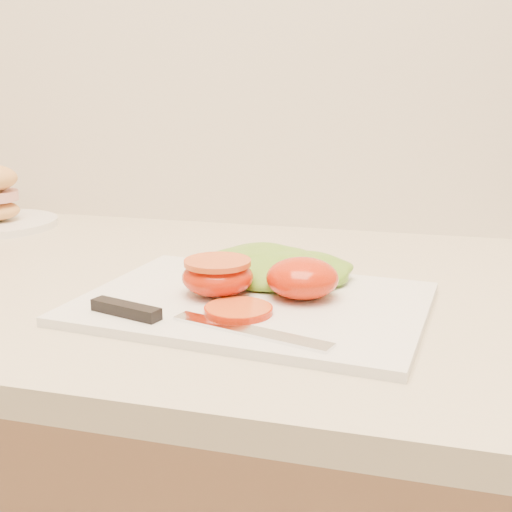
# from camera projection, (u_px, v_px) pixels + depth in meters

# --- Properties ---
(cutting_board) EXTENTS (0.38, 0.29, 0.01)m
(cutting_board) POSITION_uv_depth(u_px,v_px,m) (254.00, 303.00, 0.69)
(cutting_board) COLOR silver
(cutting_board) RESTS_ON counter
(tomato_half_dome) EXTENTS (0.08, 0.08, 0.04)m
(tomato_half_dome) POSITION_uv_depth(u_px,v_px,m) (302.00, 278.00, 0.69)
(tomato_half_dome) COLOR red
(tomato_half_dome) RESTS_ON cutting_board
(tomato_half_cut) EXTENTS (0.08, 0.08, 0.04)m
(tomato_half_cut) POSITION_uv_depth(u_px,v_px,m) (218.00, 275.00, 0.70)
(tomato_half_cut) COLOR red
(tomato_half_cut) RESTS_ON cutting_board
(tomato_slice_0) EXTENTS (0.07, 0.07, 0.01)m
(tomato_slice_0) POSITION_uv_depth(u_px,v_px,m) (238.00, 310.00, 0.64)
(tomato_slice_0) COLOR orange
(tomato_slice_0) RESTS_ON cutting_board
(lettuce_leaf_0) EXTENTS (0.19, 0.17, 0.03)m
(lettuce_leaf_0) POSITION_uv_depth(u_px,v_px,m) (264.00, 266.00, 0.76)
(lettuce_leaf_0) COLOR olive
(lettuce_leaf_0) RESTS_ON cutting_board
(lettuce_leaf_1) EXTENTS (0.14, 0.12, 0.03)m
(lettuce_leaf_1) POSITION_uv_depth(u_px,v_px,m) (302.00, 270.00, 0.75)
(lettuce_leaf_1) COLOR olive
(lettuce_leaf_1) RESTS_ON cutting_board
(knife) EXTENTS (0.25, 0.07, 0.01)m
(knife) POSITION_uv_depth(u_px,v_px,m) (173.00, 317.00, 0.62)
(knife) COLOR silver
(knife) RESTS_ON cutting_board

